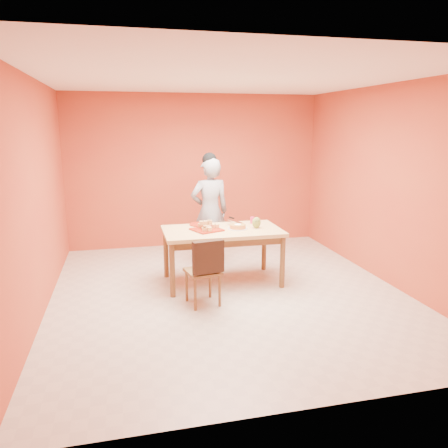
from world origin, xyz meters
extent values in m
plane|color=beige|center=(0.00, 0.00, 0.00)|extent=(5.00, 5.00, 0.00)
plane|color=white|center=(0.00, 0.00, 2.70)|extent=(5.00, 5.00, 0.00)
plane|color=#B64A2A|center=(0.00, 2.50, 1.35)|extent=(4.50, 0.00, 4.50)
plane|color=#B64A2A|center=(-2.25, 0.00, 1.35)|extent=(0.00, 5.00, 5.00)
plane|color=#B64A2A|center=(2.25, 0.00, 1.35)|extent=(0.00, 5.00, 5.00)
cube|color=tan|center=(0.01, 0.40, 0.73)|extent=(1.60, 0.90, 0.05)
cube|color=brown|center=(0.01, 0.40, 0.66)|extent=(1.48, 0.78, 0.10)
cylinder|color=brown|center=(-0.73, 0.01, 0.35)|extent=(0.07, 0.07, 0.71)
cylinder|color=brown|center=(-0.73, 0.79, 0.35)|extent=(0.07, 0.07, 0.71)
cylinder|color=brown|center=(0.75, 0.01, 0.35)|extent=(0.07, 0.07, 0.71)
cylinder|color=brown|center=(0.75, 0.79, 0.35)|extent=(0.07, 0.07, 0.71)
imported|color=gray|center=(0.02, 1.29, 0.84)|extent=(0.65, 0.46, 1.67)
cube|color=maroon|center=(-0.20, 0.39, 0.77)|extent=(0.46, 0.46, 0.02)
cylinder|color=maroon|center=(-0.25, 0.74, 0.77)|extent=(0.31, 0.31, 0.02)
cylinder|color=silver|center=(0.22, 0.37, 0.77)|extent=(0.33, 0.33, 0.01)
cylinder|color=#D07535|center=(0.22, 0.37, 0.80)|extent=(0.28, 0.28, 0.05)
cube|color=silver|center=(0.23, 0.55, 0.83)|extent=(0.16, 0.29, 0.01)
ellipsoid|color=olive|center=(0.49, 0.37, 0.84)|extent=(0.15, 0.14, 0.15)
cylinder|color=#C91E4A|center=(0.52, 0.67, 0.81)|extent=(0.07, 0.07, 0.09)
cylinder|color=#36200E|center=(0.57, 0.68, 0.77)|extent=(0.12, 0.12, 0.03)
camera|label=1|loc=(-1.29, -5.25, 2.15)|focal=35.00mm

